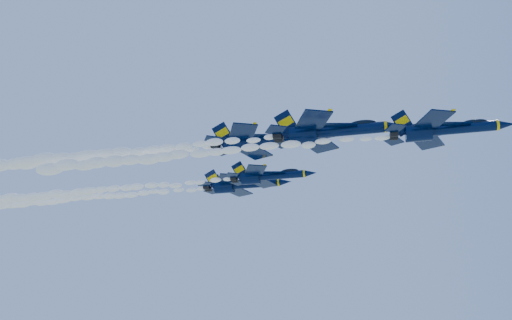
% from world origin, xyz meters
% --- Properties ---
extents(jet_lead, '(16.82, 13.80, 6.25)m').
position_xyz_m(jet_lead, '(21.51, -9.23, 150.82)').
color(jet_lead, black).
extents(smoke_trail_jet_lead, '(56.36, 2.14, 1.93)m').
position_xyz_m(smoke_trail_jet_lead, '(-13.85, -9.23, 150.36)').
color(smoke_trail_jet_lead, white).
extents(jet_second, '(19.82, 16.26, 7.37)m').
position_xyz_m(jet_second, '(5.49, -7.17, 153.08)').
color(jet_second, black).
extents(smoke_trail_jet_second, '(56.36, 2.53, 2.27)m').
position_xyz_m(smoke_trail_jet_second, '(-31.16, -7.17, 152.60)').
color(smoke_trail_jet_second, white).
extents(jet_third, '(19.95, 16.36, 7.41)m').
position_xyz_m(jet_third, '(-7.00, 0.72, 156.06)').
color(jet_third, black).
extents(smoke_trail_jet_third, '(56.36, 2.54, 2.29)m').
position_xyz_m(smoke_trail_jet_third, '(-43.70, 0.72, 155.57)').
color(smoke_trail_jet_third, white).
extents(jet_fourth, '(17.41, 14.28, 6.47)m').
position_xyz_m(jet_fourth, '(-8.46, 15.42, 154.91)').
color(jet_fourth, black).
extents(smoke_trail_jet_fourth, '(56.36, 2.22, 2.00)m').
position_xyz_m(smoke_trail_jet_fourth, '(-44.08, 15.42, 154.45)').
color(smoke_trail_jet_fourth, white).
extents(jet_fifth, '(19.37, 15.89, 7.20)m').
position_xyz_m(jet_fifth, '(-15.71, 22.81, 156.08)').
color(jet_fifth, black).
extents(smoke_trail_jet_fifth, '(56.36, 2.47, 2.22)m').
position_xyz_m(smoke_trail_jet_fifth, '(-52.17, 22.81, 155.59)').
color(smoke_trail_jet_fifth, white).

